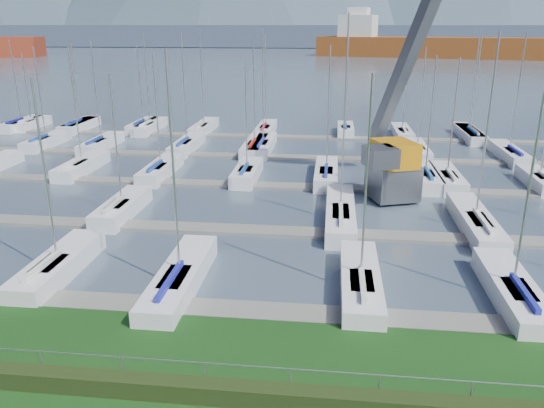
# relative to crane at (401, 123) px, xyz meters

# --- Properties ---
(water) EXTENTS (800.00, 540.00, 0.20)m
(water) POSITION_rel_crane_xyz_m (-8.23, 235.12, -5.73)
(water) COLOR #455465
(hedge) EXTENTS (80.00, 0.70, 0.70)m
(hedge) POSITION_rel_crane_xyz_m (-8.23, -25.28, -4.98)
(hedge) COLOR #223112
(hedge) RESTS_ON grass
(fence) EXTENTS (80.00, 0.04, 0.04)m
(fence) POSITION_rel_crane_xyz_m (-8.23, -24.88, -4.13)
(fence) COLOR gray
(fence) RESTS_ON grass
(foothill) EXTENTS (900.00, 80.00, 12.00)m
(foothill) POSITION_rel_crane_xyz_m (-8.23, 305.12, 0.67)
(foothill) COLOR #444F64
(foothill) RESTS_ON water
(docks) EXTENTS (90.00, 41.60, 0.25)m
(docks) POSITION_rel_crane_xyz_m (-8.23, 1.12, -5.55)
(docks) COLOR gray
(docks) RESTS_ON water
(crane) EXTENTS (7.52, 12.99, 22.35)m
(crane) POSITION_rel_crane_xyz_m (0.00, 0.00, 0.00)
(crane) COLOR slate
(crane) RESTS_ON water
(cargo_ship_mid) EXTENTS (103.86, 43.03, 21.50)m
(cargo_ship_mid) POSITION_rel_crane_xyz_m (34.70, 187.05, -1.81)
(cargo_ship_mid) COLOR brown
(cargo_ship_mid) RESTS_ON water
(sailboat_fleet) EXTENTS (75.94, 49.33, 13.56)m
(sailboat_fleet) POSITION_rel_crane_xyz_m (-10.69, 5.48, 0.08)
(sailboat_fleet) COLOR navy
(sailboat_fleet) RESTS_ON water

